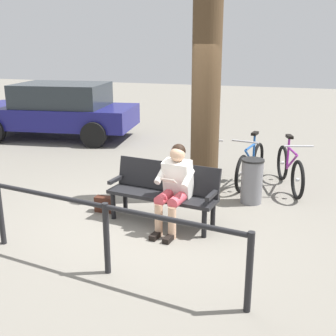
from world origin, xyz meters
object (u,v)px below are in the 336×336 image
bicycle_blue (250,165)px  bicycle_orange (210,162)px  bench (164,188)px  handbag (105,204)px  tree_trunk (206,98)px  litter_bin (252,181)px  parked_car (58,109)px  person_reading (175,184)px  bicycle_purple (290,169)px

bicycle_blue → bicycle_orange: 0.74m
bench → bicycle_orange: 2.06m
handbag → tree_trunk: size_ratio=0.09×
litter_bin → parked_car: parked_car is taller
handbag → tree_trunk: (-1.31, -1.12, 1.55)m
person_reading → bicycle_blue: bearing=-99.9°
handbag → litter_bin: 2.38m
handbag → bicycle_blue: 2.86m
person_reading → handbag: size_ratio=4.00×
parked_car → handbag: bearing=120.6°
handbag → bicycle_orange: 2.35m
parked_car → tree_trunk: bearing=137.9°
bicycle_purple → bicycle_blue: size_ratio=0.98×
tree_trunk → bicycle_purple: tree_trunk is taller
tree_trunk → bicycle_purple: bearing=-148.2°
litter_bin → parked_car: (5.57, -3.35, 0.41)m
person_reading → bicycle_purple: (-1.47, -2.23, -0.31)m
person_reading → parked_car: bearing=-36.6°
parked_car → bicycle_orange: bearing=145.1°
bicycle_orange → litter_bin: bearing=37.1°
bench → parked_car: bearing=-36.8°
litter_bin → tree_trunk: bearing=-3.8°
bicycle_purple → tree_trunk: bearing=-74.8°
bicycle_orange → person_reading: bearing=-7.7°
bicycle_blue → bicycle_orange: size_ratio=0.99×
person_reading → litter_bin: 1.64m
person_reading → bicycle_purple: person_reading is taller
person_reading → bicycle_purple: size_ratio=0.74×
bicycle_orange → tree_trunk: bearing=-2.4°
handbag → bicycle_purple: bearing=-143.6°
bench → tree_trunk: 1.70m
tree_trunk → litter_bin: (-0.81, 0.05, -1.30)m
litter_bin → bicycle_purple: bicycle_purple is taller
litter_bin → bicycle_blue: (0.14, -0.98, -0.01)m
bench → parked_car: parked_car is taller
person_reading → bicycle_purple: bearing=-114.9°
bicycle_orange → parked_car: 5.31m
handbag → litter_bin: (-2.11, -1.07, 0.25)m
handbag → bicycle_blue: size_ratio=0.18×
bicycle_purple → parked_car: bearing=-128.3°
bicycle_purple → bicycle_orange: bearing=-106.8°
person_reading → parked_car: (4.66, -4.68, 0.11)m
handbag → bicycle_orange: bicycle_orange is taller
litter_bin → bicycle_orange: 1.26m
bench → litter_bin: bearing=-126.3°
bicycle_purple → parked_car: (6.13, -2.44, 0.41)m
person_reading → parked_car: 6.60m
bench → bicycle_purple: (-1.69, -2.04, -0.15)m
bench → parked_car: (4.44, -4.48, 0.27)m
tree_trunk → bicycle_blue: size_ratio=2.01×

